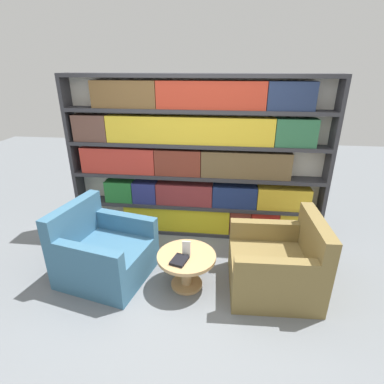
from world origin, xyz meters
name	(u,v)px	position (x,y,z in m)	size (l,w,h in m)	color
ground_plane	(184,289)	(0.00, 0.00, 0.00)	(14.00, 14.00, 0.00)	slate
bookshelf	(198,161)	(0.02, 1.29, 1.11)	(3.53, 0.30, 2.23)	silver
armchair_left	(103,253)	(-0.98, 0.16, 0.29)	(1.10, 1.06, 0.88)	#386684
armchair_right	(277,266)	(1.02, 0.15, 0.29)	(0.97, 0.92, 0.88)	olive
coffee_table	(187,264)	(0.02, 0.08, 0.29)	(0.65, 0.65, 0.41)	tan
table_sign	(186,249)	(0.02, 0.08, 0.49)	(0.09, 0.06, 0.18)	black
stray_book	(179,260)	(-0.04, -0.04, 0.42)	(0.20, 0.24, 0.03)	black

